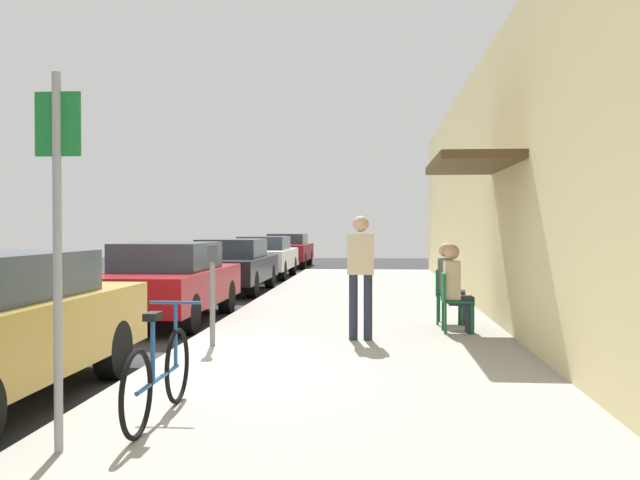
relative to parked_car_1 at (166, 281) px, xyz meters
The scene contains 15 objects.
ground_plane 4.56m from the parked_car_1, 75.85° to the right, with size 60.00×60.00×0.00m, color #2D2D30.
sidewalk_slab 4.15m from the parked_car_1, 35.20° to the right, with size 4.50×32.00×0.12m, color #9E9B93.
building_facade 6.43m from the parked_car_1, 22.31° to the right, with size 1.40×32.00×4.77m.
parked_car_1 is the anchor object (origin of this frame).
parked_car_2 5.57m from the parked_car_1, 90.00° to the left, with size 1.80×4.40×1.36m.
parked_car_3 10.78m from the parked_car_1, 90.00° to the left, with size 1.80×4.40×1.36m.
parked_car_4 16.99m from the parked_car_1, 90.00° to the left, with size 1.80×4.40×1.39m.
parking_meter 3.44m from the parked_car_1, 63.17° to the right, with size 0.12×0.10×1.32m.
street_sign 7.59m from the parked_car_1, 78.52° to the right, with size 0.32×0.06×2.60m.
bicycle_0 6.82m from the parked_car_1, 73.51° to the right, with size 0.46×1.71×0.90m.
cafe_chair_0 5.06m from the parked_car_1, 19.03° to the right, with size 0.44×0.44×0.87m.
seated_patron_0 5.12m from the parked_car_1, 18.81° to the right, with size 0.43×0.36×1.29m.
cafe_chair_1 4.84m from the parked_car_1, ahead, with size 0.50×0.50×0.87m.
seated_patron_1 4.90m from the parked_car_1, ahead, with size 0.47×0.41×1.29m.
pedestrian_standing 4.26m from the parked_car_1, 35.30° to the right, with size 0.36×0.22×1.70m.
Camera 1 is at (2.56, -7.63, 1.66)m, focal length 39.23 mm.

